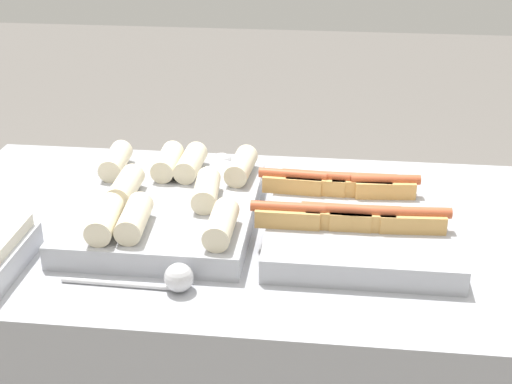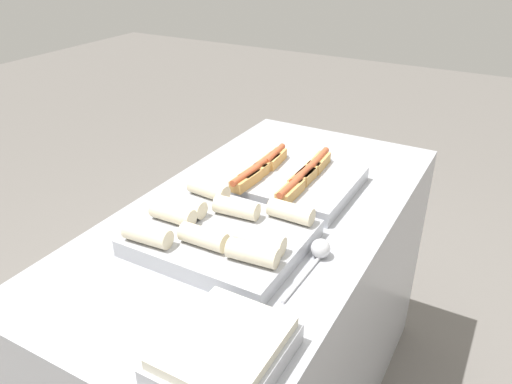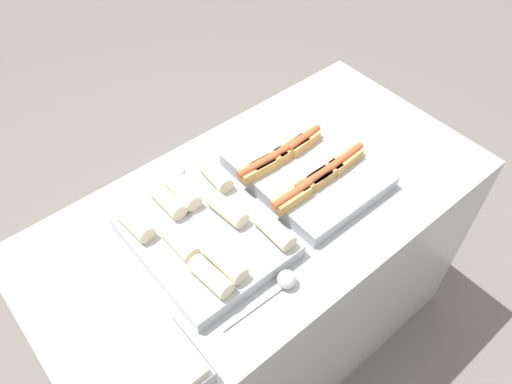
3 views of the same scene
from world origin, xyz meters
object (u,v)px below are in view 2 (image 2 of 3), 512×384
at_px(tray_hotdogs, 286,178).
at_px(tray_side_front, 225,352).
at_px(serving_spoon_near, 319,252).
at_px(tray_wraps, 221,233).
at_px(serving_spoon_far, 163,205).

xyz_separation_m(tray_hotdogs, tray_side_front, (-0.77, -0.24, 0.00)).
distance_m(tray_hotdogs, tray_side_front, 0.81).
height_order(tray_hotdogs, serving_spoon_near, tray_hotdogs).
xyz_separation_m(tray_wraps, tray_side_front, (-0.36, -0.25, -0.00)).
height_order(tray_hotdogs, serving_spoon_far, tray_hotdogs).
xyz_separation_m(tray_wraps, serving_spoon_near, (0.07, -0.27, -0.01)).
bearing_deg(tray_hotdogs, serving_spoon_near, -142.01).
relative_size(tray_wraps, serving_spoon_far, 1.89).
height_order(tray_wraps, tray_side_front, tray_wraps).
relative_size(tray_hotdogs, serving_spoon_far, 1.89).
distance_m(tray_side_front, serving_spoon_far, 0.66).
xyz_separation_m(tray_hotdogs, serving_spoon_far, (-0.34, 0.26, -0.01)).
xyz_separation_m(serving_spoon_near, serving_spoon_far, (-0.00, 0.53, 0.00)).
distance_m(tray_hotdogs, tray_wraps, 0.41).
height_order(tray_wraps, serving_spoon_far, tray_wraps).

